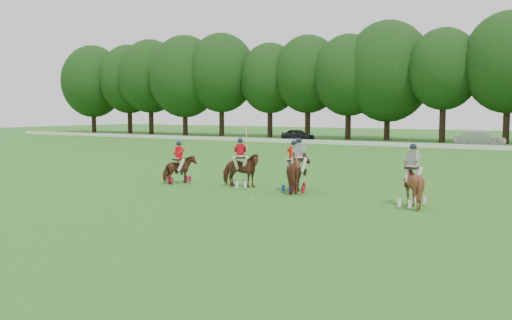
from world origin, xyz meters
The scene contains 11 objects.
ground centered at (0.00, 0.00, 0.00)m, with size 180.00×180.00×0.00m, color #2C7020.
tree_line centered at (0.26, 48.05, 8.23)m, with size 117.98×14.32×14.75m.
boundary_rail centered at (0.00, 38.00, 0.22)m, with size 120.00×0.10×0.44m, color white.
car_left centered at (-15.56, 42.50, 0.69)m, with size 1.64×4.07×1.39m, color black.
car_mid centered at (5.03, 42.50, 0.78)m, with size 1.66×4.75×1.57m, color gray.
polo_red_a centered at (-2.62, 4.19, 0.76)m, with size 1.33×1.83×2.14m.
polo_red_b centered at (0.82, 4.55, 0.86)m, with size 2.17×2.11×2.91m.
polo_red_c centered at (3.63, 4.66, 0.84)m, with size 1.39×1.54×2.34m.
polo_stripe_a centered at (3.97, 4.49, 0.90)m, with size 1.72×2.30×2.45m.
polo_stripe_b centered at (9.41, 3.34, 0.89)m, with size 1.63×1.78×2.44m.
polo_ball centered at (3.18, 1.69, 0.04)m, with size 0.09×0.09×0.09m, color white.
Camera 1 is at (15.51, -18.15, 3.73)m, focal length 40.00 mm.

